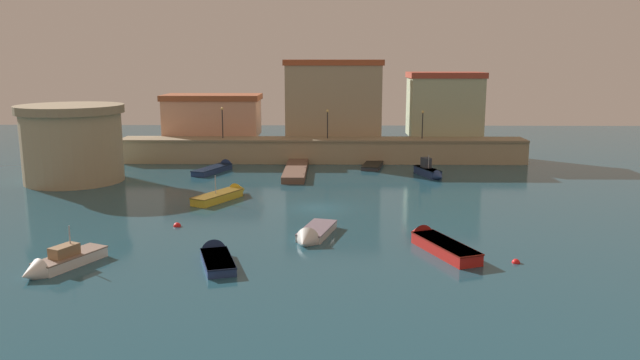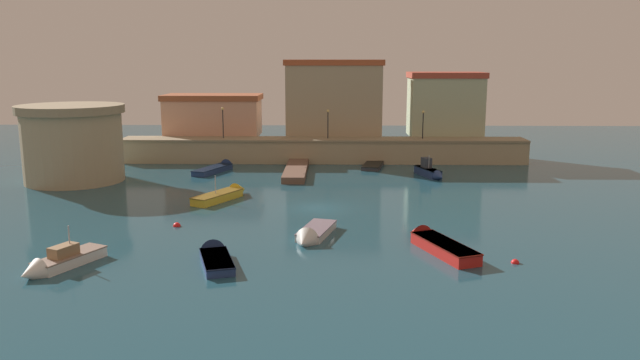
# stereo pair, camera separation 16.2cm
# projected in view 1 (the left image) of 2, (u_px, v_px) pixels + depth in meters

# --- Properties ---
(ground_plane) EXTENTS (129.15, 129.15, 0.00)m
(ground_plane) POSITION_uv_depth(u_px,v_px,m) (319.00, 208.00, 51.22)
(ground_plane) COLOR #1E4756
(quay_wall) EXTENTS (47.88, 4.01, 2.84)m
(quay_wall) POSITION_uv_depth(u_px,v_px,m) (323.00, 150.00, 73.88)
(quay_wall) COLOR tan
(quay_wall) RESTS_ON ground
(old_town_backdrop) EXTENTS (39.76, 6.24, 9.43)m
(old_town_backdrop) POSITION_uv_depth(u_px,v_px,m) (335.00, 104.00, 77.48)
(old_town_backdrop) COLOR tan
(old_town_backdrop) RESTS_ON ground
(fortress_tower) EXTENTS (10.35, 10.35, 7.68)m
(fortress_tower) POSITION_uv_depth(u_px,v_px,m) (72.00, 143.00, 61.70)
(fortress_tower) COLOR tan
(fortress_tower) RESTS_ON ground
(pier_dock) EXTENTS (2.30, 11.69, 0.70)m
(pier_dock) POSITION_uv_depth(u_px,v_px,m) (296.00, 170.00, 66.58)
(pier_dock) COLOR brown
(pier_dock) RESTS_ON ground
(quay_lamp_0) EXTENTS (0.32, 0.32, 3.66)m
(quay_lamp_0) POSITION_uv_depth(u_px,v_px,m) (222.00, 118.00, 73.33)
(quay_lamp_0) COLOR black
(quay_lamp_0) RESTS_ON quay_wall
(quay_lamp_1) EXTENTS (0.32, 0.32, 3.41)m
(quay_lamp_1) POSITION_uv_depth(u_px,v_px,m) (327.00, 119.00, 73.16)
(quay_lamp_1) COLOR black
(quay_lamp_1) RESTS_ON quay_wall
(quay_lamp_2) EXTENTS (0.32, 0.32, 3.32)m
(quay_lamp_2) POSITION_uv_depth(u_px,v_px,m) (423.00, 120.00, 72.98)
(quay_lamp_2) COLOR black
(quay_lamp_2) RESTS_ON quay_wall
(moored_boat_0) EXTENTS (3.13, 5.93, 1.65)m
(moored_boat_0) POSITION_uv_depth(u_px,v_px,m) (312.00, 235.00, 42.42)
(moored_boat_0) COLOR silver
(moored_boat_0) RESTS_ON ground
(moored_boat_1) EXTENTS (3.76, 5.80, 2.79)m
(moored_boat_1) POSITION_uv_depth(u_px,v_px,m) (59.00, 262.00, 36.30)
(moored_boat_1) COLOR white
(moored_boat_1) RESTS_ON ground
(moored_boat_2) EXTENTS (4.55, 6.64, 2.70)m
(moored_boat_2) POSITION_uv_depth(u_px,v_px,m) (225.00, 194.00, 54.62)
(moored_boat_2) COLOR gold
(moored_boat_2) RESTS_ON ground
(moored_boat_3) EXTENTS (4.10, 7.29, 1.49)m
(moored_boat_3) POSITION_uv_depth(u_px,v_px,m) (218.00, 168.00, 68.23)
(moored_boat_3) COLOR navy
(moored_boat_3) RESTS_ON ground
(moored_boat_4) EXTENTS (4.17, 7.31, 1.58)m
(moored_boat_4) POSITION_uv_depth(u_px,v_px,m) (437.00, 243.00, 40.14)
(moored_boat_4) COLOR red
(moored_boat_4) RESTS_ON ground
(moored_boat_5) EXTENTS (2.77, 5.50, 2.39)m
(moored_boat_5) POSITION_uv_depth(u_px,v_px,m) (430.00, 171.00, 64.74)
(moored_boat_5) COLOR navy
(moored_boat_5) RESTS_ON ground
(moored_boat_6) EXTENTS (3.30, 7.33, 1.79)m
(moored_boat_6) POSITION_uv_depth(u_px,v_px,m) (375.00, 163.00, 72.11)
(moored_boat_6) COLOR #333338
(moored_boat_6) RESTS_ON ground
(moored_boat_7) EXTENTS (3.16, 5.76, 1.56)m
(moored_boat_7) POSITION_uv_depth(u_px,v_px,m) (216.00, 256.00, 37.89)
(moored_boat_7) COLOR navy
(moored_boat_7) RESTS_ON ground
(mooring_buoy_0) EXTENTS (0.50, 0.50, 0.50)m
(mooring_buoy_0) POSITION_uv_depth(u_px,v_px,m) (516.00, 263.00, 37.51)
(mooring_buoy_0) COLOR red
(mooring_buoy_0) RESTS_ON ground
(mooring_buoy_1) EXTENTS (0.57, 0.57, 0.57)m
(mooring_buoy_1) POSITION_uv_depth(u_px,v_px,m) (177.00, 226.00, 45.68)
(mooring_buoy_1) COLOR red
(mooring_buoy_1) RESTS_ON ground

